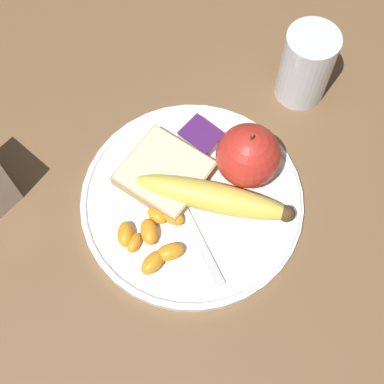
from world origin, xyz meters
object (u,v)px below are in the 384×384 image
(apple, at_px, (248,156))
(banana, at_px, (215,198))
(juice_glass, at_px, (305,67))
(fork, at_px, (186,215))
(bread_slice, at_px, (167,171))
(jam_packet, at_px, (201,137))
(plate, at_px, (192,200))

(apple, xyz_separation_m, banana, (0.00, 0.06, -0.02))
(juice_glass, distance_m, fork, 0.26)
(banana, bearing_deg, juice_glass, -83.04)
(juice_glass, distance_m, bread_slice, 0.23)
(juice_glass, xyz_separation_m, banana, (-0.03, 0.22, -0.02))
(bread_slice, relative_size, jam_packet, 2.25)
(bread_slice, bearing_deg, fork, 154.25)
(banana, bearing_deg, fork, 64.98)
(banana, distance_m, bread_slice, 0.07)
(apple, distance_m, bread_slice, 0.11)
(apple, bearing_deg, bread_slice, 44.74)
(plate, relative_size, fork, 1.76)
(fork, xyz_separation_m, jam_packet, (0.05, -0.09, 0.01))
(plate, xyz_separation_m, fork, (-0.01, 0.02, 0.01))
(banana, bearing_deg, apple, -90.37)
(jam_packet, bearing_deg, juice_glass, -105.56)
(apple, height_order, fork, apple)
(juice_glass, height_order, banana, juice_glass)
(bread_slice, bearing_deg, banana, -172.96)
(plate, xyz_separation_m, bread_slice, (0.05, -0.00, 0.02))
(plate, height_order, juice_glass, juice_glass)
(juice_glass, height_order, fork, juice_glass)
(juice_glass, xyz_separation_m, jam_packet, (0.04, 0.16, -0.03))
(bread_slice, distance_m, fork, 0.06)
(juice_glass, distance_m, jam_packet, 0.17)
(fork, relative_size, jam_packet, 3.30)
(plate, height_order, fork, fork)
(plate, relative_size, apple, 3.16)
(juice_glass, relative_size, apple, 1.23)
(apple, distance_m, banana, 0.07)
(banana, bearing_deg, jam_packet, -38.94)
(apple, relative_size, bread_slice, 0.81)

